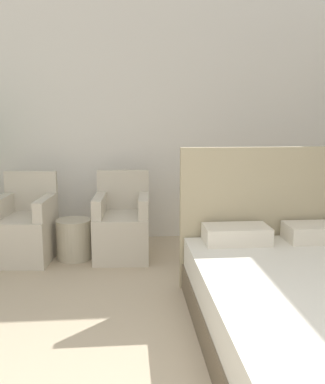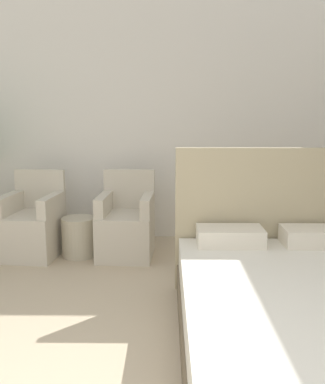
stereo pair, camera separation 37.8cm
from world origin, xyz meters
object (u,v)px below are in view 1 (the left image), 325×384
armchair_near_window_left (25,231)px  side_table (74,239)px  armchair_near_window_right (122,229)px  bed (314,303)px

armchair_near_window_left → side_table: size_ratio=2.14×
armchair_near_window_right → armchair_near_window_left: bearing=-176.7°
bed → armchair_near_window_left: bearing=141.5°
armchair_near_window_left → bed: bearing=-32.5°
bed → side_table: (-1.80, 1.81, -0.06)m
bed → side_table: bed is taller
armchair_near_window_left → armchair_near_window_right: size_ratio=1.00×
armchair_near_window_right → side_table: 0.51m
bed → side_table: size_ratio=5.09×
armchair_near_window_left → armchair_near_window_right: bearing=6.0°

